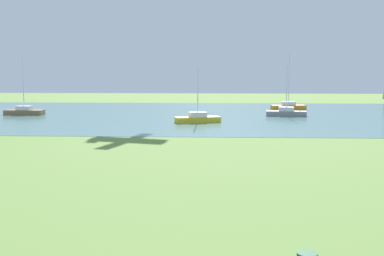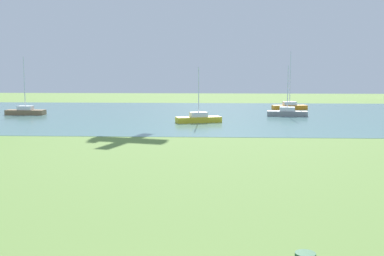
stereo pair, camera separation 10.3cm
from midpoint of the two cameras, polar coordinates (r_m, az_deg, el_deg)
The scene contains 6 objects.
ground_plane at distance 31.95m, azimuth 0.23°, elevation -3.17°, with size 160.00×160.00×0.00m, color olive.
water_surface at distance 59.70m, azimuth 1.38°, elevation 1.63°, with size 140.00×40.00×0.02m, color slate.
sailboat_brown at distance 62.87m, azimuth -19.51°, elevation 1.92°, with size 4.85×1.67×7.17m.
sailboat_orange at distance 68.42m, azimuth 11.44°, elevation 2.58°, with size 4.97×2.23×8.09m.
sailboat_gray at distance 58.82m, azimuth 11.17°, elevation 1.85°, with size 4.94×2.02×6.08m.
sailboat_yellow at distance 50.73m, azimuth 0.63°, elevation 1.16°, with size 5.03×2.92×5.88m.
Camera 1 is at (1.29, -9.41, 5.70)m, focal length 44.47 mm.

